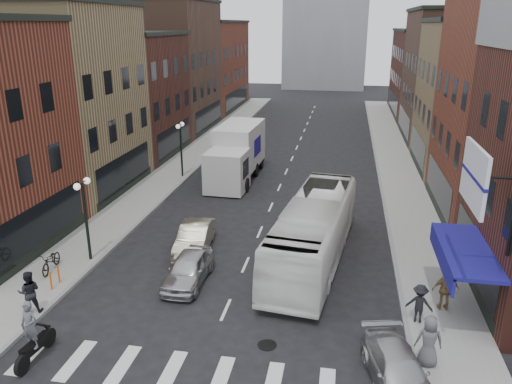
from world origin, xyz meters
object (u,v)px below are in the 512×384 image
at_px(ped_right_c, 429,341).
at_px(sedan_left_near, 188,269).
at_px(box_truck, 236,154).
at_px(ped_left_solo, 29,292).
at_px(streetlamp_near, 84,205).
at_px(sedan_left_far, 195,238).
at_px(bike_rack, 55,278).
at_px(transit_bus, 314,231).
at_px(billboard_sign, 477,179).
at_px(curb_car, 399,371).
at_px(ped_right_b, 446,289).
at_px(ped_right_a, 419,303).
at_px(parked_bicycle, 51,261).
at_px(motorcycle_rider, 32,334).
at_px(streetlamp_far, 181,139).

bearing_deg(ped_right_c, sedan_left_near, -24.44).
distance_m(box_truck, ped_left_solo, 19.56).
distance_m(streetlamp_near, sedan_left_far, 5.52).
bearing_deg(bike_rack, transit_bus, 23.85).
height_order(billboard_sign, sedan_left_near, billboard_sign).
height_order(box_truck, curb_car, box_truck).
xyz_separation_m(curb_car, ped_right_b, (2.15, 4.76, 0.44)).
distance_m(ped_right_a, ped_right_c, 2.56).
distance_m(sedan_left_near, curb_car, 10.01).
xyz_separation_m(bike_rack, box_truck, (4.23, 17.11, 1.36)).
distance_m(box_truck, curb_car, 23.00).
xyz_separation_m(sedan_left_near, ped_right_a, (9.56, -1.60, 0.25)).
bearing_deg(ped_right_a, curb_car, 86.81).
bearing_deg(ped_right_c, transit_bus, -60.48).
bearing_deg(bike_rack, billboard_sign, -2.83).
height_order(sedan_left_far, ped_right_b, ped_right_b).
bearing_deg(bike_rack, ped_right_a, -0.02).
distance_m(parked_bicycle, ped_right_c, 16.42).
relative_size(billboard_sign, box_truck, 0.41).
height_order(motorcycle_rider, ped_left_solo, motorcycle_rider).
bearing_deg(curb_car, bike_rack, 151.10).
distance_m(parked_bicycle, ped_right_a, 16.04).
height_order(streetlamp_near, parked_bicycle, streetlamp_near).
relative_size(transit_bus, sedan_left_near, 2.85).
distance_m(parked_bicycle, ped_right_b, 17.10).
bearing_deg(box_truck, billboard_sign, -53.94).
distance_m(motorcycle_rider, ped_right_a, 13.81).
height_order(ped_right_a, ped_right_b, ped_right_b).
bearing_deg(sedan_left_far, sedan_left_near, -82.73).
relative_size(ped_right_a, ped_right_c, 0.86).
relative_size(streetlamp_near, streetlamp_far, 1.00).
bearing_deg(sedan_left_far, motorcycle_rider, -111.42).
height_order(streetlamp_near, bike_rack, streetlamp_near).
relative_size(bike_rack, parked_bicycle, 0.44).
distance_m(curb_car, ped_left_solo, 13.89).
xyz_separation_m(streetlamp_near, parked_bicycle, (-1.16, -1.40, -2.29)).
distance_m(motorcycle_rider, ped_right_b, 15.22).
bearing_deg(parked_bicycle, ped_right_c, -22.13).
bearing_deg(ped_right_c, billboard_sign, -124.80).
distance_m(billboard_sign, parked_bicycle, 18.13).
height_order(transit_bus, sedan_left_far, transit_bus).
bearing_deg(box_truck, curb_car, -62.54).
xyz_separation_m(box_truck, ped_right_b, (11.91, -16.04, -0.88)).
bearing_deg(motorcycle_rider, sedan_left_near, 66.57).
distance_m(bike_rack, ped_left_solo, 2.07).
distance_m(sedan_left_near, ped_right_a, 9.70).
xyz_separation_m(streetlamp_far, parked_bicycle, (-1.16, -15.40, -2.29)).
height_order(transit_bus, ped_left_solo, transit_bus).
relative_size(streetlamp_near, sedan_left_far, 1.00).
bearing_deg(ped_left_solo, streetlamp_near, -114.88).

